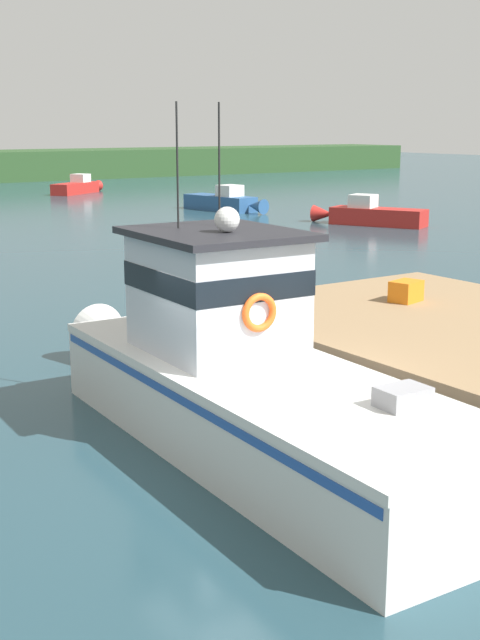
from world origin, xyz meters
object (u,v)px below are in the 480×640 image
crate_single_by_cleat (406,291)px  moored_boat_outer_mooring (370,215)px  main_fishing_boat (240,374)px  moored_boat_near_channel (78,187)px  moored_boat_off_the_point (225,202)px

crate_single_by_cleat → moored_boat_outer_mooring: size_ratio=0.11×
main_fishing_boat → moored_boat_outer_mooring: size_ratio=1.85×
main_fishing_boat → crate_single_by_cleat: 5.26m
crate_single_by_cleat → moored_boat_outer_mooring: (15.39, 17.65, -0.93)m
main_fishing_boat → crate_single_by_cleat: (4.96, 1.70, 0.39)m
moored_boat_near_channel → moored_boat_off_the_point: bearing=-83.9°
moored_boat_off_the_point → moored_boat_near_channel: bearing=96.1°
moored_boat_near_channel → moored_boat_outer_mooring: bearing=-81.8°
main_fishing_boat → moored_boat_outer_mooring: main_fishing_boat is taller
moored_boat_outer_mooring → moored_boat_off_the_point: (-1.91, 9.32, 0.00)m
main_fishing_boat → moored_boat_near_channel: (16.78, 44.25, -0.57)m
crate_single_by_cleat → moored_boat_outer_mooring: bearing=48.9°
moored_boat_outer_mooring → crate_single_by_cleat: bearing=-131.1°
moored_boat_outer_mooring → moored_boat_off_the_point: moored_boat_off_the_point is taller
main_fishing_boat → moored_boat_off_the_point: bearing=57.2°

